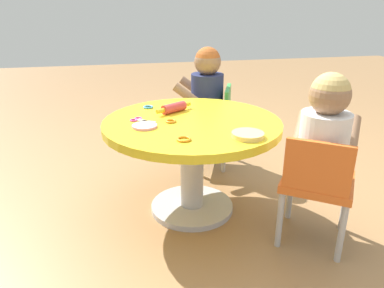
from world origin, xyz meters
The scene contains 13 objects.
ground_plane centered at (0.00, 0.00, 0.00)m, with size 10.00×10.00×0.00m, color #9E7247.
craft_table centered at (0.00, 0.00, 0.38)m, with size 0.88×0.88×0.51m.
child_chair_left centered at (-0.40, -0.48, 0.31)m, with size 0.42×0.42×0.54m.
seated_child_left centered at (-0.36, -0.50, 0.53)m, with size 0.44×0.42×0.51m.
child_chair_right centered at (0.57, -0.26, 0.31)m, with size 0.39×0.39×0.54m.
seated_child_right centered at (0.58, -0.22, 0.53)m, with size 0.38×0.42×0.51m.
rolling_pin centered at (0.16, 0.06, 0.53)m, with size 0.14×0.21×0.05m.
craft_scissors centered at (0.05, 0.25, 0.51)m, with size 0.13×0.13×0.01m.
playdough_blob_0 centered at (-0.29, -0.19, 0.52)m, with size 0.14×0.14×0.02m, color #F2CC72.
playdough_blob_1 centered at (-0.06, 0.24, 0.51)m, with size 0.12×0.12×0.01m, color pink.
cookie_cutter_0 centered at (-0.26, 0.09, 0.51)m, with size 0.06×0.06×0.01m, color orange.
cookie_cutter_1 centered at (0.27, 0.19, 0.51)m, with size 0.06×0.06×0.01m, color #3F99D8.
cookie_cutter_2 centered at (-0.01, 0.11, 0.51)m, with size 0.05×0.05×0.01m, color orange.
Camera 1 is at (-1.69, 0.36, 1.06)m, focal length 34.24 mm.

